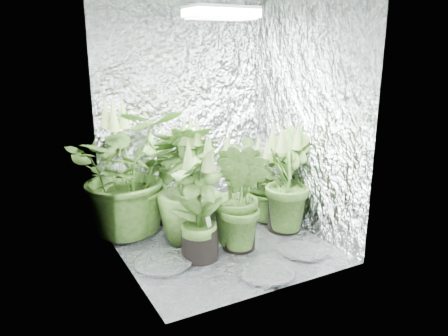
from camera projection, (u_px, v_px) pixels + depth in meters
ground at (222, 244)px, 3.64m from camera, size 1.60×1.60×0.00m
walls at (221, 126)px, 3.37m from camera, size 1.62×1.62×2.00m
grow_lamp at (221, 13)px, 3.14m from camera, size 0.50×0.30×0.22m
plant_a at (128, 172)px, 3.67m from camera, size 1.08×1.08×1.20m
plant_b at (162, 182)px, 3.94m from camera, size 0.61×0.61×0.91m
plant_c at (286, 182)px, 3.82m from camera, size 0.60×0.60×0.99m
plant_d at (188, 185)px, 3.58m from camera, size 0.69×0.69×1.07m
plant_e at (270, 181)px, 4.04m from camera, size 0.91×0.91×0.83m
plant_f at (199, 204)px, 3.29m from camera, size 0.65×0.65×0.99m
plant_g at (239, 197)px, 3.46m from camera, size 0.62×0.62×0.96m
circulation_fan at (253, 199)px, 4.24m from camera, size 0.17×0.34×0.39m
plant_label at (209, 222)px, 3.33m from camera, size 0.06×0.05×0.08m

